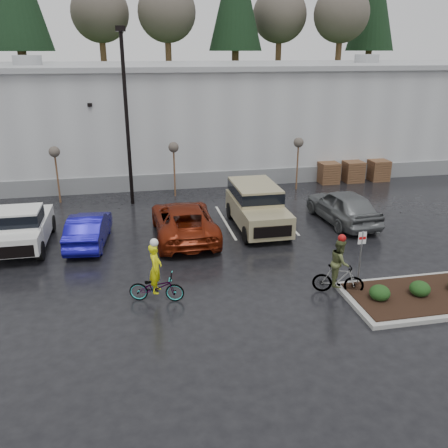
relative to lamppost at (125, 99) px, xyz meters
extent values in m
plane|color=black|center=(4.00, -12.00, -5.69)|extent=(120.00, 120.00, 0.00)
cube|color=#ADAFB2|center=(4.00, 10.00, -2.19)|extent=(60.00, 15.00, 7.00)
cube|color=slate|center=(4.00, 2.45, -5.19)|extent=(60.00, 0.12, 1.00)
cube|color=#999B9E|center=(4.00, 10.00, 1.36)|extent=(60.50, 15.50, 0.30)
cube|color=#1D3918|center=(4.00, 33.00, -2.69)|extent=(80.00, 25.00, 6.00)
cylinder|color=black|center=(0.00, 0.00, -1.19)|extent=(0.20, 0.20, 9.00)
cube|color=black|center=(0.00, 0.00, 3.41)|extent=(0.50, 1.00, 0.25)
cylinder|color=#503920|center=(-4.00, 1.00, -4.29)|extent=(0.10, 0.10, 2.80)
sphere|color=#443E37|center=(-4.00, 1.00, -2.79)|extent=(0.60, 0.60, 0.60)
cylinder|color=#503920|center=(2.50, 1.00, -4.29)|extent=(0.10, 0.10, 2.80)
sphere|color=#443E37|center=(2.50, 1.00, -2.79)|extent=(0.60, 0.60, 0.60)
cylinder|color=#503920|center=(10.00, 1.00, -4.29)|extent=(0.10, 0.10, 2.80)
sphere|color=#443E37|center=(10.00, 1.00, -2.79)|extent=(0.60, 0.60, 0.60)
cube|color=#503920|center=(12.50, 2.00, -5.01)|extent=(1.20, 1.20, 1.35)
cube|color=#503920|center=(14.20, 2.00, -5.01)|extent=(1.20, 1.20, 1.35)
cube|color=#503920|center=(16.00, 2.00, -5.01)|extent=(1.20, 1.20, 1.35)
ellipsoid|color=black|center=(8.00, -13.00, -5.27)|extent=(0.70, 0.70, 0.52)
ellipsoid|color=black|center=(9.50, -13.00, -5.27)|extent=(0.70, 0.70, 0.52)
cylinder|color=gray|center=(7.80, -11.80, -4.59)|extent=(0.05, 0.05, 2.20)
cube|color=white|center=(7.80, -11.80, -3.74)|extent=(0.30, 0.02, 0.45)
cube|color=red|center=(7.80, -11.81, -3.74)|extent=(0.26, 0.02, 0.10)
imported|color=#0F0B7D|center=(-1.97, -5.58, -4.98)|extent=(1.90, 4.39, 1.41)
imported|color=maroon|center=(2.24, -5.58, -4.89)|extent=(2.71, 5.78, 1.60)
imported|color=slate|center=(10.22, -5.16, -4.84)|extent=(2.37, 5.10, 1.69)
imported|color=#3F3F44|center=(0.62, -11.29, -5.19)|extent=(1.99, 1.10, 0.99)
imported|color=#D8DC0C|center=(0.62, -11.29, -4.47)|extent=(0.56, 0.72, 1.74)
sphere|color=silver|center=(0.62, -11.29, -3.54)|extent=(0.29, 0.29, 0.29)
imported|color=#3F3F44|center=(6.93, -12.02, -5.15)|extent=(1.78, 1.13, 1.08)
imported|color=#4D552D|center=(6.93, -12.02, -4.49)|extent=(0.73, 0.93, 1.69)
sphere|color=#990C0C|center=(6.93, -12.02, -3.59)|extent=(0.28, 0.28, 0.28)
camera|label=1|loc=(0.05, -25.88, 2.43)|focal=38.00mm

